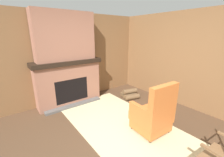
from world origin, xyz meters
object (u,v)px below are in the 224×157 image
oil_lamp_vase (56,57)px  storage_case (74,57)px  firewood_stack (130,94)px  armchair (153,115)px

oil_lamp_vase → storage_case: (0.00, 0.50, -0.04)m
firewood_stack → oil_lamp_vase: bearing=-113.6°
firewood_stack → oil_lamp_vase: size_ratio=1.86×
armchair → storage_case: 2.55m
oil_lamp_vase → storage_case: 0.50m
firewood_stack → storage_case: (-0.82, -1.37, 1.18)m
firewood_stack → oil_lamp_vase: (-0.82, -1.87, 1.23)m
armchair → storage_case: storage_case is taller
oil_lamp_vase → firewood_stack: bearing=66.4°
armchair → oil_lamp_vase: bearing=27.5°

